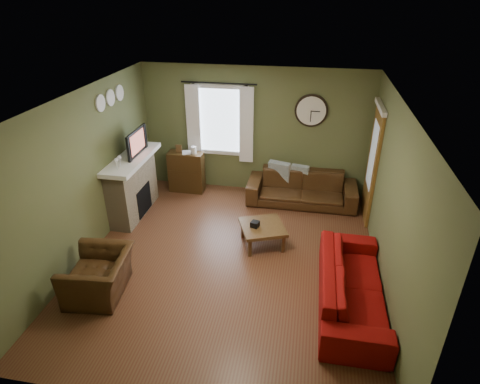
% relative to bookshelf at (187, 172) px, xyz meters
% --- Properties ---
extents(floor, '(4.60, 5.20, 0.00)m').
position_rel_bookshelf_xyz_m(floor, '(1.39, -2.25, -0.43)').
color(floor, brown).
rests_on(floor, ground).
extents(ceiling, '(4.60, 5.20, 0.00)m').
position_rel_bookshelf_xyz_m(ceiling, '(1.39, -2.25, 2.17)').
color(ceiling, white).
rests_on(ceiling, ground).
extents(wall_left, '(0.00, 5.20, 2.60)m').
position_rel_bookshelf_xyz_m(wall_left, '(-0.91, -2.25, 0.87)').
color(wall_left, '#576036').
rests_on(wall_left, ground).
extents(wall_right, '(0.00, 5.20, 2.60)m').
position_rel_bookshelf_xyz_m(wall_right, '(3.69, -2.25, 0.87)').
color(wall_right, '#576036').
rests_on(wall_right, ground).
extents(wall_back, '(4.60, 0.00, 2.60)m').
position_rel_bookshelf_xyz_m(wall_back, '(1.39, 0.35, 0.87)').
color(wall_back, '#576036').
rests_on(wall_back, ground).
extents(wall_front, '(4.60, 0.00, 2.60)m').
position_rel_bookshelf_xyz_m(wall_front, '(1.39, -4.85, 0.87)').
color(wall_front, '#576036').
rests_on(wall_front, ground).
extents(fireplace, '(0.40, 1.40, 1.10)m').
position_rel_bookshelf_xyz_m(fireplace, '(-0.71, -1.10, 0.12)').
color(fireplace, tan).
rests_on(fireplace, floor).
extents(firebox, '(0.04, 0.60, 0.55)m').
position_rel_bookshelf_xyz_m(firebox, '(-0.52, -1.10, -0.13)').
color(firebox, black).
rests_on(firebox, fireplace).
extents(mantel, '(0.58, 1.60, 0.08)m').
position_rel_bookshelf_xyz_m(mantel, '(-0.68, -1.10, 0.71)').
color(mantel, white).
rests_on(mantel, fireplace).
extents(tv, '(0.08, 0.60, 0.35)m').
position_rel_bookshelf_xyz_m(tv, '(-0.66, -0.95, 0.92)').
color(tv, black).
rests_on(tv, mantel).
extents(tv_screen, '(0.02, 0.62, 0.36)m').
position_rel_bookshelf_xyz_m(tv_screen, '(-0.58, -0.95, 0.98)').
color(tv_screen, '#994C3F').
rests_on(tv_screen, mantel).
extents(medallion_left, '(0.28, 0.28, 0.03)m').
position_rel_bookshelf_xyz_m(medallion_left, '(-0.89, -1.45, 1.82)').
color(medallion_left, white).
rests_on(medallion_left, wall_left).
extents(medallion_mid, '(0.28, 0.28, 0.03)m').
position_rel_bookshelf_xyz_m(medallion_mid, '(-0.89, -1.10, 1.82)').
color(medallion_mid, white).
rests_on(medallion_mid, wall_left).
extents(medallion_right, '(0.28, 0.28, 0.03)m').
position_rel_bookshelf_xyz_m(medallion_right, '(-0.89, -0.75, 1.82)').
color(medallion_right, white).
rests_on(medallion_right, wall_left).
extents(window_pane, '(1.00, 0.02, 1.30)m').
position_rel_bookshelf_xyz_m(window_pane, '(0.69, 0.33, 1.07)').
color(window_pane, silver).
rests_on(window_pane, wall_back).
extents(curtain_rod, '(0.03, 0.03, 1.50)m').
position_rel_bookshelf_xyz_m(curtain_rod, '(0.69, 0.23, 1.84)').
color(curtain_rod, black).
rests_on(curtain_rod, wall_back).
extents(curtain_left, '(0.28, 0.04, 1.55)m').
position_rel_bookshelf_xyz_m(curtain_left, '(0.14, 0.23, 1.02)').
color(curtain_left, white).
rests_on(curtain_left, wall_back).
extents(curtain_right, '(0.28, 0.04, 1.55)m').
position_rel_bookshelf_xyz_m(curtain_right, '(1.24, 0.23, 1.02)').
color(curtain_right, white).
rests_on(curtain_right, wall_back).
extents(wall_clock, '(0.64, 0.06, 0.64)m').
position_rel_bookshelf_xyz_m(wall_clock, '(2.49, 0.30, 1.37)').
color(wall_clock, white).
rests_on(wall_clock, wall_back).
extents(door, '(0.05, 0.90, 2.10)m').
position_rel_bookshelf_xyz_m(door, '(3.66, -0.40, 0.62)').
color(door, brown).
rests_on(door, floor).
extents(bookshelf, '(0.73, 0.31, 0.87)m').
position_rel_bookshelf_xyz_m(bookshelf, '(0.00, 0.00, 0.00)').
color(bookshelf, '#35230E').
rests_on(bookshelf, floor).
extents(book, '(0.24, 0.28, 0.02)m').
position_rel_bookshelf_xyz_m(book, '(-0.06, -0.04, 0.53)').
color(book, '#53391D').
rests_on(book, bookshelf).
extents(sofa_brown, '(2.16, 0.84, 0.63)m').
position_rel_bookshelf_xyz_m(sofa_brown, '(2.43, -0.10, -0.12)').
color(sofa_brown, '#3A2310').
rests_on(sofa_brown, floor).
extents(pillow_left, '(0.37, 0.18, 0.35)m').
position_rel_bookshelf_xyz_m(pillow_left, '(2.37, 0.12, 0.12)').
color(pillow_left, '#8E9B9D').
rests_on(pillow_left, sofa_brown).
extents(pillow_right, '(0.46, 0.25, 0.44)m').
position_rel_bookshelf_xyz_m(pillow_right, '(1.95, 0.11, 0.12)').
color(pillow_right, '#8E9B9D').
rests_on(pillow_right, sofa_brown).
extents(sofa_red, '(0.86, 2.19, 0.64)m').
position_rel_bookshelf_xyz_m(sofa_red, '(3.24, -2.91, -0.11)').
color(sofa_red, maroon).
rests_on(sofa_red, floor).
extents(armchair, '(0.94, 1.04, 0.62)m').
position_rel_bookshelf_xyz_m(armchair, '(-0.28, -3.33, -0.13)').
color(armchair, '#3A2310').
rests_on(armchair, floor).
extents(coffee_table, '(0.91, 0.91, 0.37)m').
position_rel_bookshelf_xyz_m(coffee_table, '(1.85, -1.71, -0.25)').
color(coffee_table, '#53391D').
rests_on(coffee_table, floor).
extents(tissue_box, '(0.16, 0.16, 0.10)m').
position_rel_bookshelf_xyz_m(tissue_box, '(1.73, -1.77, -0.03)').
color(tissue_box, black).
rests_on(tissue_box, coffee_table).
extents(wine_glass_a, '(0.07, 0.07, 0.20)m').
position_rel_bookshelf_xyz_m(wine_glass_a, '(-0.66, -1.66, 0.85)').
color(wine_glass_a, white).
rests_on(wine_glass_a, mantel).
extents(wine_glass_b, '(0.07, 0.07, 0.20)m').
position_rel_bookshelf_xyz_m(wine_glass_b, '(-0.66, -1.54, 0.85)').
color(wine_glass_b, white).
rests_on(wine_glass_b, mantel).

